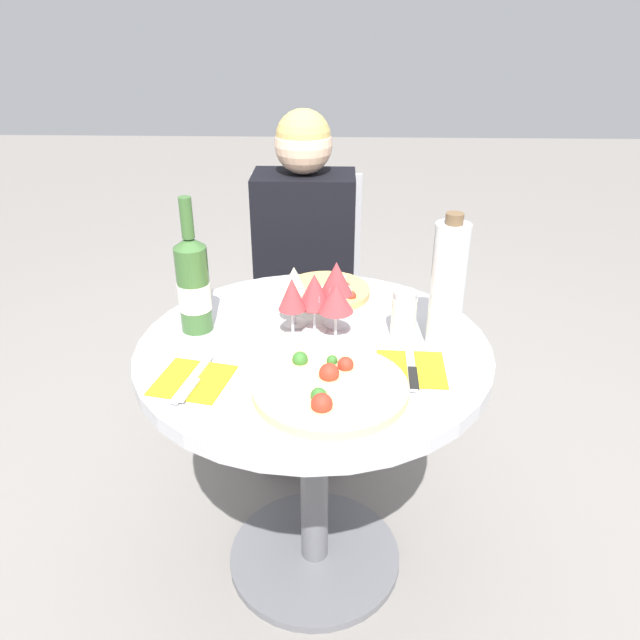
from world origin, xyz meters
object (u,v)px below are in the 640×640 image
(dining_table, at_px, (314,403))
(wine_bottle, at_px, (193,284))
(pizza_large, at_px, (329,387))
(seated_diner, at_px, (304,304))
(chair_behind_diner, at_px, (306,309))
(tall_carafe, at_px, (448,285))

(dining_table, bearing_deg, wine_bottle, 166.72)
(pizza_large, height_order, wine_bottle, wine_bottle)
(seated_diner, relative_size, pizza_large, 3.50)
(chair_behind_diner, xyz_separation_m, tall_carafe, (0.36, -0.75, 0.44))
(wine_bottle, height_order, tall_carafe, wine_bottle)
(pizza_large, bearing_deg, seated_diner, 96.96)
(pizza_large, bearing_deg, dining_table, 101.80)
(dining_table, relative_size, seated_diner, 0.73)
(pizza_large, height_order, tall_carafe, tall_carafe)
(dining_table, relative_size, tall_carafe, 2.61)
(dining_table, height_order, seated_diner, seated_diner)
(dining_table, height_order, pizza_large, pizza_large)
(seated_diner, distance_m, wine_bottle, 0.68)
(seated_diner, relative_size, wine_bottle, 3.43)
(dining_table, xyz_separation_m, wine_bottle, (-0.29, 0.07, 0.29))
(dining_table, xyz_separation_m, chair_behind_diner, (-0.06, 0.76, -0.12))
(chair_behind_diner, bearing_deg, pizza_large, 95.95)
(seated_diner, bearing_deg, dining_table, 95.39)
(dining_table, xyz_separation_m, tall_carafe, (0.30, 0.01, 0.32))
(tall_carafe, bearing_deg, dining_table, -177.63)
(dining_table, bearing_deg, chair_behind_diner, 94.39)
(chair_behind_diner, relative_size, seated_diner, 0.79)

